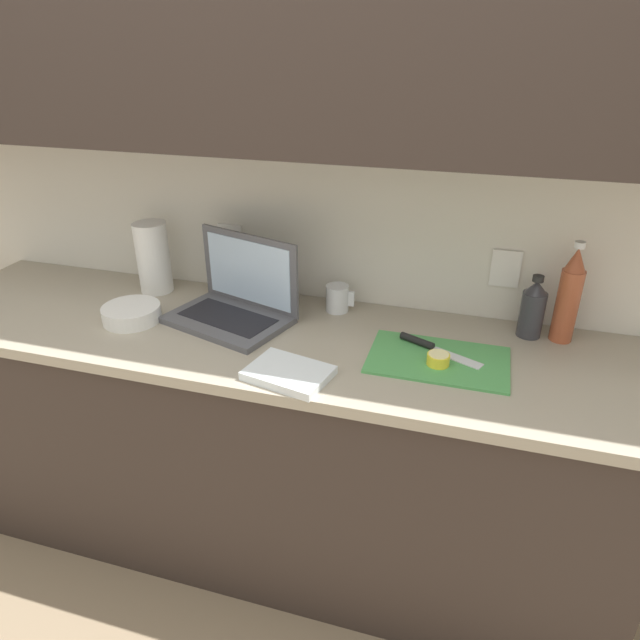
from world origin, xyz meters
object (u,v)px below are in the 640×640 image
lemon_half_cut (438,359)px  bottle_oil_tall (569,296)px  laptop (236,300)px  knife (426,345)px  bottle_green_soda (533,309)px  measuring_cup (338,298)px  cutting_board (438,360)px  bowl_white (132,313)px  paper_towel_roll (153,258)px

lemon_half_cut → bottle_oil_tall: 0.45m
laptop → knife: 0.63m
bottle_green_soda → bottle_oil_tall: bottle_oil_tall is taller
bottle_oil_tall → measuring_cup: bottle_oil_tall is taller
cutting_board → knife: knife is taller
bottle_green_soda → cutting_board: bearing=-136.6°
cutting_board → knife: 0.07m
laptop → measuring_cup: laptop is taller
lemon_half_cut → bowl_white: 0.99m
knife → bottle_green_soda: size_ratio=1.27×
bottle_green_soda → measuring_cup: bearing=179.9°
knife → paper_towel_roll: size_ratio=1.00×
laptop → bowl_white: laptop is taller
laptop → knife: (0.63, -0.04, -0.05)m
bowl_white → laptop: bearing=20.5°
paper_towel_roll → lemon_half_cut: bearing=-13.4°
knife → measuring_cup: size_ratio=2.62×
knife → bottle_green_soda: bearing=56.0°
bottle_oil_tall → paper_towel_roll: bearing=-179.1°
cutting_board → knife: (-0.04, 0.06, 0.01)m
cutting_board → bottle_oil_tall: bottle_oil_tall is taller
laptop → bottle_oil_tall: size_ratio=1.40×
laptop → lemon_half_cut: bearing=6.3°
cutting_board → knife: size_ratio=1.56×
knife → bottle_green_soda: 0.35m
bottle_green_soda → measuring_cup: bottle_green_soda is taller
lemon_half_cut → bottle_green_soda: bottle_green_soda is taller
lemon_half_cut → paper_towel_roll: bearing=166.6°
cutting_board → paper_towel_roll: (-1.04, 0.22, 0.12)m
laptop → paper_towel_roll: (-0.37, 0.12, 0.06)m
laptop → cutting_board: bearing=8.9°
measuring_cup → bowl_white: measuring_cup is taller
lemon_half_cut → bowl_white: bearing=179.6°
cutting_board → bottle_green_soda: bottle_green_soda is taller
laptop → lemon_half_cut: 0.68m
lemon_half_cut → measuring_cup: (-0.37, 0.27, 0.02)m
measuring_cup → knife: bearing=-29.7°
lemon_half_cut → bowl_white: bowl_white is taller
laptop → paper_towel_roll: bearing=179.2°
cutting_board → lemon_half_cut: size_ratio=6.21×
bottle_green_soda → measuring_cup: size_ratio=2.07×
cutting_board → bottle_oil_tall: bearing=34.6°
cutting_board → bottle_green_soda: size_ratio=1.98×
lemon_half_cut → paper_towel_roll: (-1.04, 0.25, 0.10)m
laptop → paper_towel_roll: 0.39m
cutting_board → lemon_half_cut: (0.00, -0.03, 0.02)m
cutting_board → bottle_oil_tall: size_ratio=1.26×
measuring_cup → laptop: bearing=-154.8°
bottle_green_soda → bottle_oil_tall: 0.11m
knife → measuring_cup: measuring_cup is taller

